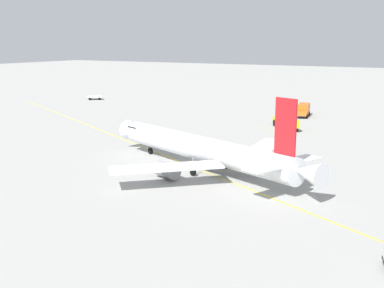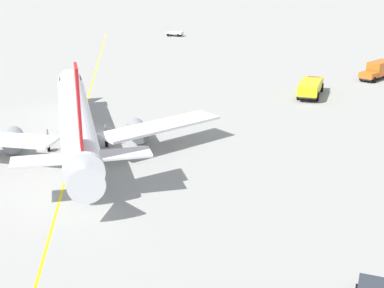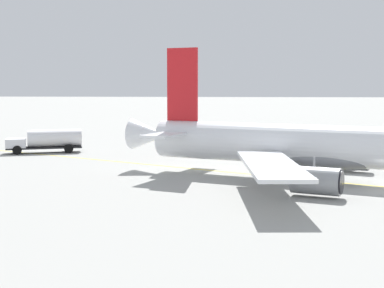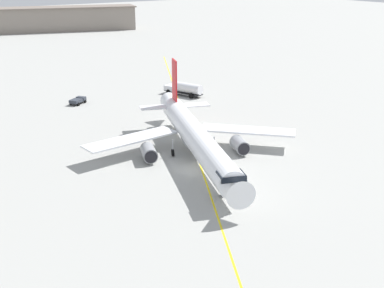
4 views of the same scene
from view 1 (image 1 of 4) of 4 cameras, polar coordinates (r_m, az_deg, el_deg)
The scene contains 6 objects.
ground_plane at distance 77.69m, azimuth 0.21°, elevation -2.15°, with size 600.00×600.00×0.00m, color #9E9E99.
airliner_main at distance 72.33m, azimuth 1.48°, elevation -0.73°, with size 39.80×31.17×12.01m.
fire_tender_truck at distance 108.99m, azimuth 10.74°, elevation 2.53°, with size 8.35×9.83×2.50m.
catering_truck_truck at distance 128.03m, azimuth 12.69°, elevation 3.87°, with size 4.02×8.61×3.10m.
pushback_tug_truck at distance 163.29m, azimuth -11.05°, elevation 5.30°, with size 4.97×4.54×1.30m.
taxiway_centreline at distance 78.33m, azimuth -1.43°, elevation -2.03°, with size 165.79×88.91×0.01m.
Camera 1 is at (37.08, -65.64, 18.78)m, focal length 46.42 mm.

